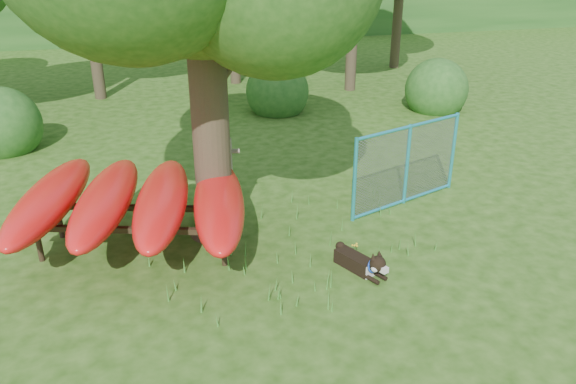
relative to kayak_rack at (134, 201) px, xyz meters
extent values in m
plane|color=#20440D|center=(2.09, -1.78, -0.87)|extent=(80.00, 80.00, 0.00)
cylinder|color=#33291B|center=(1.27, 0.28, 1.42)|extent=(0.77, 0.77, 4.58)
cone|color=#33291B|center=(1.27, 0.28, -0.64)|extent=(1.16, 1.16, 0.46)
cylinder|color=#33291B|center=(1.77, 0.50, 2.06)|extent=(1.05, 1.02, 0.97)
cylinder|color=#33291B|center=(0.78, 0.26, 2.43)|extent=(1.09, 0.26, 0.94)
cylinder|color=#665E4C|center=(1.60, 0.75, -0.12)|extent=(0.16, 0.16, 1.49)
cylinder|color=#665E4C|center=(1.60, 0.75, 0.39)|extent=(0.41, 0.14, 0.08)
cylinder|color=black|center=(-1.47, 0.07, -0.59)|extent=(0.11, 0.11, 0.55)
cylinder|color=black|center=(1.23, -0.79, -0.59)|extent=(0.11, 0.11, 0.55)
cylinder|color=black|center=(-1.23, 0.79, -0.59)|extent=(0.11, 0.11, 0.55)
cylinder|color=black|center=(1.47, -0.07, -0.59)|extent=(0.11, 0.11, 0.55)
cube|color=black|center=(-0.12, -0.36, -0.30)|extent=(3.14, 1.08, 0.09)
cube|color=black|center=(0.12, 0.36, -0.30)|extent=(3.14, 1.08, 0.09)
ellipsoid|color=red|center=(-1.25, 0.40, 0.00)|extent=(1.52, 3.36, 0.52)
ellipsoid|color=red|center=(-0.42, 0.13, 0.00)|extent=(1.41, 3.36, 0.52)
ellipsoid|color=red|center=(0.42, -0.13, 0.00)|extent=(1.30, 3.35, 0.52)
ellipsoid|color=red|center=(1.25, -0.40, 0.00)|extent=(1.19, 3.34, 0.52)
cube|color=black|center=(3.10, -1.39, -0.76)|extent=(0.49, 0.69, 0.22)
cube|color=silver|center=(3.22, -1.65, -0.76)|extent=(0.24, 0.20, 0.20)
sphere|color=black|center=(3.29, -1.80, -0.59)|extent=(0.24, 0.24, 0.24)
cube|color=silver|center=(3.33, -1.90, -0.63)|extent=(0.14, 0.16, 0.08)
sphere|color=silver|center=(3.23, -1.85, -0.63)|extent=(0.11, 0.11, 0.11)
sphere|color=silver|center=(3.36, -1.79, -0.63)|extent=(0.11, 0.11, 0.11)
cone|color=black|center=(3.21, -1.79, -0.46)|extent=(0.10, 0.12, 0.12)
cone|color=black|center=(3.33, -1.74, -0.46)|extent=(0.13, 0.13, 0.12)
cylinder|color=black|center=(3.20, -1.81, -0.82)|extent=(0.18, 0.28, 0.07)
cylinder|color=black|center=(3.35, -1.74, -0.82)|extent=(0.18, 0.28, 0.07)
sphere|color=black|center=(3.00, -1.05, -0.66)|extent=(0.15, 0.15, 0.15)
torus|color=blue|center=(3.26, -1.73, -0.64)|extent=(0.24, 0.16, 0.23)
cylinder|color=#2AA7C5|center=(3.65, 0.10, -0.10)|extent=(0.09, 0.09, 1.53)
cylinder|color=#2AA7C5|center=(4.85, 0.54, -0.10)|extent=(0.09, 0.09, 1.53)
cylinder|color=#2AA7C5|center=(6.05, 0.98, -0.10)|extent=(0.09, 0.09, 1.53)
cylinder|color=#2AA7C5|center=(4.85, 0.54, 0.63)|extent=(2.42, 0.94, 0.06)
cylinder|color=#2AA7C5|center=(4.85, 0.54, -0.82)|extent=(2.42, 0.94, 0.06)
plane|color=gray|center=(4.85, 0.54, -0.10)|extent=(2.40, 0.88, 2.56)
cylinder|color=#407F29|center=(3.23, -1.07, -0.77)|extent=(0.02, 0.02, 0.19)
sphere|color=gold|center=(3.23, -1.07, -0.67)|extent=(0.03, 0.03, 0.03)
sphere|color=gold|center=(3.27, -1.04, -0.66)|extent=(0.03, 0.03, 0.03)
sphere|color=gold|center=(3.20, -1.04, -0.68)|extent=(0.03, 0.03, 0.03)
sphere|color=gold|center=(3.25, -1.09, -0.67)|extent=(0.03, 0.03, 0.03)
sphere|color=gold|center=(3.22, -1.09, -0.66)|extent=(0.03, 0.03, 0.03)
cylinder|color=#33291B|center=(-0.91, 10.22, 1.76)|extent=(0.36, 0.36, 5.25)
cylinder|color=#33291B|center=(3.59, 11.22, 1.06)|extent=(0.36, 0.36, 3.85)
cylinder|color=#33291B|center=(7.09, 9.22, 1.51)|extent=(0.36, 0.36, 4.76)
cylinder|color=#33291B|center=(10.09, 12.22, 1.58)|extent=(0.36, 0.36, 4.90)
sphere|color=#20511A|center=(-2.91, 5.72, -0.87)|extent=(1.80, 1.80, 1.80)
sphere|color=#20511A|center=(8.59, 6.22, -0.87)|extent=(1.80, 1.80, 1.80)
sphere|color=#20511A|center=(4.09, 7.22, -0.87)|extent=(1.80, 1.80, 1.80)
camera|label=1|loc=(0.24, -8.14, 3.60)|focal=35.00mm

